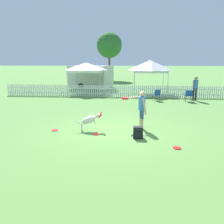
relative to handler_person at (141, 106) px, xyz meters
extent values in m
plane|color=#5B8C42|center=(-0.99, -0.35, -0.98)|extent=(240.00, 240.00, 0.00)
cylinder|color=tan|center=(0.07, -0.10, -0.76)|extent=(0.11, 0.11, 0.44)
cylinder|color=#334C7A|center=(0.07, -0.10, -0.36)|extent=(0.12, 0.12, 0.36)
cylinder|color=tan|center=(0.03, 0.09, -0.76)|extent=(0.11, 0.11, 0.44)
cylinder|color=#334C7A|center=(0.03, 0.09, -0.36)|extent=(0.12, 0.12, 0.36)
cylinder|color=#3372BF|center=(0.05, 0.00, 0.09)|extent=(0.33, 0.33, 0.55)
sphere|color=tan|center=(0.05, 0.00, 0.47)|extent=(0.22, 0.22, 0.22)
cylinder|color=tan|center=(0.15, -0.19, 0.01)|extent=(0.21, 0.14, 0.67)
cylinder|color=tan|center=(-0.31, 0.13, 0.31)|extent=(0.67, 0.15, 0.14)
cylinder|color=red|center=(-0.64, 0.09, 0.25)|extent=(0.26, 0.26, 0.02)
cylinder|color=red|center=(-0.64, 0.09, 0.27)|extent=(0.26, 0.26, 0.02)
cylinder|color=red|center=(-0.64, 0.09, 0.30)|extent=(0.26, 0.26, 0.02)
ellipsoid|color=beige|center=(-2.08, -0.48, -0.53)|extent=(0.72, 0.44, 0.49)
ellipsoid|color=silver|center=(-2.08, -0.48, -0.58)|extent=(0.38, 0.24, 0.23)
sphere|color=beige|center=(-1.70, -0.39, -0.37)|extent=(0.18, 0.18, 0.18)
cone|color=beige|center=(-1.62, -0.37, -0.34)|extent=(0.17, 0.13, 0.14)
cylinder|color=red|center=(-1.62, -0.37, -0.34)|extent=(0.18, 0.29, 0.25)
cone|color=beige|center=(-1.74, -0.35, -0.30)|extent=(0.05, 0.05, 0.08)
cone|color=beige|center=(-1.72, -0.45, -0.30)|extent=(0.05, 0.05, 0.08)
cylinder|color=silver|center=(-2.38, -0.43, -0.81)|extent=(0.06, 0.06, 0.33)
cylinder|color=silver|center=(-2.33, -0.64, -0.81)|extent=(0.06, 0.06, 0.33)
cylinder|color=silver|center=(-1.90, -0.34, -0.54)|extent=(0.17, 0.09, 0.26)
cylinder|color=silver|center=(-1.86, -0.53, -0.54)|extent=(0.17, 0.09, 0.26)
cone|color=beige|center=(-2.52, -0.57, -0.60)|extent=(0.31, 0.13, 0.21)
cylinder|color=red|center=(1.13, -2.04, -0.97)|extent=(0.26, 0.26, 0.02)
cylinder|color=red|center=(-3.47, -0.57, -0.97)|extent=(0.26, 0.26, 0.02)
cylinder|color=red|center=(-1.71, -0.92, -0.97)|extent=(0.26, 0.26, 0.02)
cube|color=black|center=(-0.11, -1.17, -0.76)|extent=(0.35, 0.24, 0.43)
cube|color=black|center=(-0.11, -1.31, -0.81)|extent=(0.25, 0.04, 0.22)
cube|color=white|center=(-0.99, 8.07, -0.70)|extent=(18.96, 0.04, 0.06)
cube|color=white|center=(-0.99, 8.07, -0.32)|extent=(18.96, 0.04, 0.06)
cube|color=white|center=(-10.40, 8.07, -0.52)|extent=(0.09, 0.02, 0.92)
cube|color=white|center=(-10.24, 8.07, -0.52)|extent=(0.09, 0.02, 0.92)
cube|color=white|center=(-10.09, 8.07, -0.52)|extent=(0.09, 0.02, 0.92)
cube|color=white|center=(-9.94, 8.07, -0.52)|extent=(0.09, 0.02, 0.92)
cube|color=white|center=(-9.78, 8.07, -0.52)|extent=(0.09, 0.02, 0.92)
cube|color=white|center=(-9.63, 8.07, -0.52)|extent=(0.09, 0.02, 0.92)
cube|color=white|center=(-9.48, 8.07, -0.52)|extent=(0.09, 0.02, 0.92)
cube|color=white|center=(-9.33, 8.07, -0.52)|extent=(0.09, 0.02, 0.92)
cube|color=white|center=(-9.17, 8.07, -0.52)|extent=(0.09, 0.02, 0.92)
cube|color=white|center=(-9.02, 8.07, -0.52)|extent=(0.09, 0.02, 0.92)
cube|color=white|center=(-8.87, 8.07, -0.52)|extent=(0.09, 0.02, 0.92)
cube|color=white|center=(-8.71, 8.07, -0.52)|extent=(0.09, 0.02, 0.92)
cube|color=white|center=(-8.56, 8.07, -0.52)|extent=(0.09, 0.02, 0.92)
cube|color=white|center=(-8.41, 8.07, -0.52)|extent=(0.09, 0.02, 0.92)
cube|color=white|center=(-8.26, 8.07, -0.52)|extent=(0.09, 0.02, 0.92)
cube|color=white|center=(-8.10, 8.07, -0.52)|extent=(0.09, 0.02, 0.92)
cube|color=white|center=(-7.95, 8.07, -0.52)|extent=(0.09, 0.02, 0.92)
cube|color=white|center=(-7.80, 8.07, -0.52)|extent=(0.09, 0.02, 0.92)
cube|color=white|center=(-7.64, 8.07, -0.52)|extent=(0.09, 0.02, 0.92)
cube|color=white|center=(-7.49, 8.07, -0.52)|extent=(0.09, 0.02, 0.92)
cube|color=white|center=(-7.34, 8.07, -0.52)|extent=(0.09, 0.02, 0.92)
cube|color=white|center=(-7.19, 8.07, -0.52)|extent=(0.09, 0.02, 0.92)
cube|color=white|center=(-7.03, 8.07, -0.52)|extent=(0.09, 0.02, 0.92)
cube|color=white|center=(-6.88, 8.07, -0.52)|extent=(0.09, 0.02, 0.92)
cube|color=white|center=(-6.73, 8.07, -0.52)|extent=(0.09, 0.02, 0.92)
cube|color=white|center=(-6.57, 8.07, -0.52)|extent=(0.09, 0.02, 0.92)
cube|color=white|center=(-6.42, 8.07, -0.52)|extent=(0.09, 0.02, 0.92)
cube|color=white|center=(-6.27, 8.07, -0.52)|extent=(0.09, 0.02, 0.92)
cube|color=white|center=(-6.12, 8.07, -0.52)|extent=(0.09, 0.02, 0.92)
cube|color=white|center=(-5.96, 8.07, -0.52)|extent=(0.09, 0.02, 0.92)
cube|color=white|center=(-5.81, 8.07, -0.52)|extent=(0.09, 0.02, 0.92)
cube|color=white|center=(-5.66, 8.07, -0.52)|extent=(0.09, 0.02, 0.92)
cube|color=white|center=(-5.50, 8.07, -0.52)|extent=(0.09, 0.02, 0.92)
cube|color=white|center=(-5.35, 8.07, -0.52)|extent=(0.09, 0.02, 0.92)
cube|color=white|center=(-5.20, 8.07, -0.52)|extent=(0.09, 0.02, 0.92)
cube|color=white|center=(-5.05, 8.07, -0.52)|extent=(0.09, 0.02, 0.92)
cube|color=white|center=(-4.89, 8.07, -0.52)|extent=(0.09, 0.02, 0.92)
cube|color=white|center=(-4.74, 8.07, -0.52)|extent=(0.09, 0.02, 0.92)
cube|color=white|center=(-4.59, 8.07, -0.52)|extent=(0.09, 0.02, 0.92)
cube|color=white|center=(-4.43, 8.07, -0.52)|extent=(0.09, 0.02, 0.92)
cube|color=white|center=(-4.28, 8.07, -0.52)|extent=(0.09, 0.02, 0.92)
cube|color=white|center=(-4.13, 8.07, -0.52)|extent=(0.09, 0.02, 0.92)
cube|color=white|center=(-3.98, 8.07, -0.52)|extent=(0.09, 0.02, 0.92)
cube|color=white|center=(-3.82, 8.07, -0.52)|extent=(0.09, 0.02, 0.92)
cube|color=white|center=(-3.67, 8.07, -0.52)|extent=(0.09, 0.02, 0.92)
cube|color=white|center=(-3.52, 8.07, -0.52)|extent=(0.09, 0.02, 0.92)
cube|color=white|center=(-3.36, 8.07, -0.52)|extent=(0.09, 0.02, 0.92)
cube|color=white|center=(-3.21, 8.07, -0.52)|extent=(0.09, 0.02, 0.92)
cube|color=white|center=(-3.06, 8.07, -0.52)|extent=(0.09, 0.02, 0.92)
cube|color=white|center=(-2.91, 8.07, -0.52)|extent=(0.09, 0.02, 0.92)
cube|color=white|center=(-2.75, 8.07, -0.52)|extent=(0.09, 0.02, 0.92)
cube|color=white|center=(-2.60, 8.07, -0.52)|extent=(0.09, 0.02, 0.92)
cube|color=white|center=(-2.45, 8.07, -0.52)|extent=(0.09, 0.02, 0.92)
cube|color=white|center=(-2.29, 8.07, -0.52)|extent=(0.09, 0.02, 0.92)
cube|color=white|center=(-2.14, 8.07, -0.52)|extent=(0.09, 0.02, 0.92)
cube|color=white|center=(-1.99, 8.07, -0.52)|extent=(0.09, 0.02, 0.92)
cube|color=white|center=(-1.84, 8.07, -0.52)|extent=(0.09, 0.02, 0.92)
cube|color=white|center=(-1.68, 8.07, -0.52)|extent=(0.09, 0.02, 0.92)
cube|color=white|center=(-1.53, 8.07, -0.52)|extent=(0.09, 0.02, 0.92)
cube|color=white|center=(-1.38, 8.07, -0.52)|extent=(0.09, 0.02, 0.92)
cube|color=white|center=(-1.22, 8.07, -0.52)|extent=(0.09, 0.02, 0.92)
cube|color=white|center=(-1.07, 8.07, -0.52)|extent=(0.09, 0.02, 0.92)
cube|color=white|center=(-0.92, 8.07, -0.52)|extent=(0.09, 0.02, 0.92)
cube|color=white|center=(-0.76, 8.07, -0.52)|extent=(0.09, 0.02, 0.92)
cube|color=white|center=(-0.61, 8.07, -0.52)|extent=(0.09, 0.02, 0.92)
cube|color=white|center=(-0.46, 8.07, -0.52)|extent=(0.09, 0.02, 0.92)
cube|color=white|center=(-0.31, 8.07, -0.52)|extent=(0.09, 0.02, 0.92)
cube|color=white|center=(-0.15, 8.07, -0.52)|extent=(0.09, 0.02, 0.92)
cube|color=white|center=(0.00, 8.07, -0.52)|extent=(0.09, 0.02, 0.92)
cube|color=white|center=(0.15, 8.07, -0.52)|extent=(0.09, 0.02, 0.92)
cube|color=white|center=(0.31, 8.07, -0.52)|extent=(0.09, 0.02, 0.92)
cube|color=white|center=(0.46, 8.07, -0.52)|extent=(0.09, 0.02, 0.92)
cube|color=white|center=(0.61, 8.07, -0.52)|extent=(0.09, 0.02, 0.92)
cube|color=white|center=(0.76, 8.07, -0.52)|extent=(0.09, 0.02, 0.92)
cube|color=white|center=(0.92, 8.07, -0.52)|extent=(0.09, 0.02, 0.92)
cube|color=white|center=(1.07, 8.07, -0.52)|extent=(0.09, 0.02, 0.92)
cube|color=white|center=(1.22, 8.07, -0.52)|extent=(0.09, 0.02, 0.92)
cube|color=white|center=(1.38, 8.07, -0.52)|extent=(0.09, 0.02, 0.92)
cube|color=white|center=(1.53, 8.07, -0.52)|extent=(0.09, 0.02, 0.92)
cube|color=white|center=(1.68, 8.07, -0.52)|extent=(0.09, 0.02, 0.92)
cube|color=white|center=(1.83, 8.07, -0.52)|extent=(0.09, 0.02, 0.92)
cube|color=white|center=(1.99, 8.07, -0.52)|extent=(0.09, 0.02, 0.92)
cube|color=white|center=(2.14, 8.07, -0.52)|extent=(0.09, 0.02, 0.92)
cube|color=white|center=(2.29, 8.07, -0.52)|extent=(0.09, 0.02, 0.92)
cube|color=white|center=(2.45, 8.07, -0.52)|extent=(0.09, 0.02, 0.92)
cube|color=white|center=(2.60, 8.07, -0.52)|extent=(0.09, 0.02, 0.92)
cube|color=white|center=(2.75, 8.07, -0.52)|extent=(0.09, 0.02, 0.92)
cube|color=white|center=(2.90, 8.07, -0.52)|extent=(0.09, 0.02, 0.92)
cube|color=white|center=(3.06, 8.07, -0.52)|extent=(0.09, 0.02, 0.92)
cube|color=white|center=(3.21, 8.07, -0.52)|extent=(0.09, 0.02, 0.92)
cube|color=white|center=(3.36, 8.07, -0.52)|extent=(0.09, 0.02, 0.92)
cube|color=white|center=(3.52, 8.07, -0.52)|extent=(0.09, 0.02, 0.92)
cube|color=white|center=(3.67, 8.07, -0.52)|extent=(0.09, 0.02, 0.92)
cube|color=white|center=(3.82, 8.07, -0.52)|extent=(0.09, 0.02, 0.92)
cube|color=white|center=(3.97, 8.07, -0.52)|extent=(0.09, 0.02, 0.92)
cube|color=white|center=(4.13, 8.07, -0.52)|extent=(0.09, 0.02, 0.92)
cube|color=white|center=(4.28, 8.07, -0.52)|extent=(0.09, 0.02, 0.92)
cube|color=white|center=(4.43, 8.07, -0.52)|extent=(0.09, 0.02, 0.92)
cube|color=white|center=(4.59, 8.07, -0.52)|extent=(0.09, 0.02, 0.92)
cube|color=white|center=(4.74, 8.07, -0.52)|extent=(0.09, 0.02, 0.92)
cube|color=white|center=(4.89, 8.07, -0.52)|extent=(0.09, 0.02, 0.92)
cube|color=white|center=(5.04, 8.07, -0.52)|extent=(0.09, 0.02, 0.92)
cube|color=white|center=(5.20, 8.07, -0.52)|extent=(0.09, 0.02, 0.92)
cube|color=white|center=(5.35, 8.07, -0.52)|extent=(0.09, 0.02, 0.92)
cube|color=white|center=(5.50, 8.07, -0.52)|extent=(0.09, 0.02, 0.92)
cube|color=white|center=(5.66, 8.07, -0.52)|extent=(0.09, 0.02, 0.92)
cube|color=white|center=(5.81, 8.07, -0.52)|extent=(0.09, 0.02, 0.92)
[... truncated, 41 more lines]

